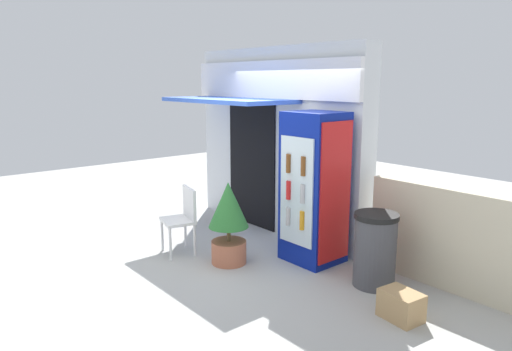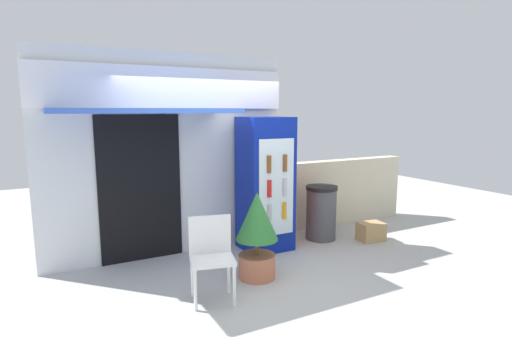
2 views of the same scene
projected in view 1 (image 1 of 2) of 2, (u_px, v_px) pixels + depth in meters
The scene contains 8 objects.
ground at pixel (225, 258), 6.31m from camera, with size 16.00×16.00×0.00m, color #B2B2AD.
storefront_building at pixel (275, 137), 7.30m from camera, with size 3.48×1.34×2.85m.
drink_cooler at pixel (314, 188), 6.05m from camera, with size 0.72×0.69×1.97m.
plastic_chair at pixel (183, 215), 6.41m from camera, with size 0.55×0.49×0.92m.
potted_plant_near_shop at pixel (229, 218), 6.03m from camera, with size 0.52×0.52×1.09m.
trash_bin at pixel (375, 250), 5.38m from camera, with size 0.50×0.50×0.87m.
stone_boundary_wall at pixel (479, 247), 5.06m from camera, with size 2.64×0.23×1.18m, color beige.
cardboard_box at pixel (401, 305), 4.67m from camera, with size 0.40×0.29×0.29m, color tan.
Camera 1 is at (4.83, -3.52, 2.36)m, focal length 32.75 mm.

